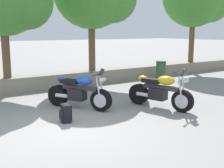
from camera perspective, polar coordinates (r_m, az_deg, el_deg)
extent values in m
plane|color=gray|center=(6.69, -9.40, -8.87)|extent=(120.00, 120.00, 0.00)
cube|color=gray|center=(11.05, -19.82, -0.19)|extent=(36.00, 0.80, 0.55)
cylinder|color=black|center=(7.98, -2.19, -3.24)|extent=(0.44, 0.60, 0.62)
cylinder|color=black|center=(8.72, -10.61, -2.23)|extent=(0.47, 0.62, 0.62)
cylinder|color=silver|center=(7.98, -2.19, -3.24)|extent=(0.33, 0.41, 0.38)
cube|color=black|center=(8.33, -6.90, -2.02)|extent=(0.52, 0.58, 0.34)
cube|color=#2D2D30|center=(8.24, -6.34, -0.73)|extent=(0.69, 1.02, 0.12)
ellipsoid|color=#2347A8|center=(8.13, -5.47, 0.71)|extent=(0.56, 0.62, 0.26)
cube|color=black|center=(8.39, -8.28, 0.53)|extent=(0.51, 0.61, 0.12)
ellipsoid|color=#2347A8|center=(8.55, -9.96, 0.94)|extent=(0.33, 0.35, 0.16)
cylinder|color=#2D2D30|center=(7.88, -2.74, 1.91)|extent=(0.58, 0.37, 0.04)
sphere|color=silver|center=(7.90, -1.59, 0.91)|extent=(0.13, 0.13, 0.13)
sphere|color=silver|center=(7.78, -2.06, 0.76)|extent=(0.13, 0.13, 0.13)
cube|color=#26282D|center=(7.83, -2.10, 2.30)|extent=(0.22, 0.18, 0.18)
cylinder|color=silver|center=(8.45, -9.94, -2.28)|extent=(0.29, 0.38, 0.11)
cylinder|color=silver|center=(8.00, -2.16, -0.57)|extent=(0.12, 0.16, 0.73)
cylinder|color=silver|center=(7.84, -2.77, -0.80)|extent=(0.12, 0.16, 0.73)
sphere|color=#2D2D30|center=(8.15, -2.00, 2.91)|extent=(0.07, 0.07, 0.07)
sphere|color=#2D2D30|center=(7.62, -4.07, 2.37)|extent=(0.07, 0.07, 0.07)
cylinder|color=black|center=(8.12, 13.78, -3.31)|extent=(0.31, 0.63, 0.62)
cylinder|color=black|center=(8.81, 5.32, -1.97)|extent=(0.35, 0.65, 0.62)
cylinder|color=silver|center=(8.12, 13.78, -3.31)|extent=(0.26, 0.41, 0.38)
cube|color=black|center=(8.44, 9.10, -1.92)|extent=(0.45, 0.55, 0.34)
cube|color=#2D2D30|center=(8.35, 9.73, -0.67)|extent=(0.45, 1.09, 0.12)
ellipsoid|color=yellow|center=(8.24, 10.68, 0.71)|extent=(0.48, 0.60, 0.26)
cube|color=black|center=(8.49, 7.83, 0.66)|extent=(0.41, 0.61, 0.12)
ellipsoid|color=yellow|center=(8.64, 6.14, 1.14)|extent=(0.29, 0.33, 0.16)
cylinder|color=#2D2D30|center=(8.01, 13.49, 1.77)|extent=(0.64, 0.23, 0.04)
sphere|color=silver|center=(8.04, 14.56, 0.74)|extent=(0.13, 0.13, 0.13)
sphere|color=silver|center=(7.91, 14.13, 0.61)|extent=(0.13, 0.13, 0.13)
cube|color=#26282D|center=(7.96, 14.15, 2.13)|extent=(0.22, 0.15, 0.18)
cylinder|color=silver|center=(8.54, 6.05, -2.04)|extent=(0.22, 0.40, 0.11)
cylinder|color=silver|center=(8.14, 13.91, -0.69)|extent=(0.09, 0.17, 0.73)
cylinder|color=silver|center=(7.98, 13.35, -0.88)|extent=(0.09, 0.17, 0.73)
sphere|color=#2D2D30|center=(8.28, 14.18, 2.72)|extent=(0.07, 0.07, 0.07)
sphere|color=#2D2D30|center=(7.75, 12.28, 2.28)|extent=(0.07, 0.07, 0.07)
cube|color=black|center=(7.15, -9.10, -5.75)|extent=(0.22, 0.32, 0.44)
cube|color=black|center=(7.13, -9.98, -6.16)|extent=(0.08, 0.24, 0.24)
ellipsoid|color=black|center=(7.09, -9.15, -4.12)|extent=(0.21, 0.31, 0.08)
cube|color=black|center=(7.10, -8.10, -5.68)|extent=(0.04, 0.05, 0.37)
cube|color=black|center=(7.25, -8.49, -5.34)|extent=(0.04, 0.05, 0.37)
cylinder|color=brown|center=(10.85, -20.26, 5.91)|extent=(0.28, 0.28, 1.82)
sphere|color=#428433|center=(10.62, -16.73, 15.28)|extent=(1.89, 1.89, 1.89)
cylinder|color=brown|center=(12.19, -4.01, 7.62)|extent=(0.28, 0.28, 2.11)
cylinder|color=brown|center=(15.96, 15.46, 8.16)|extent=(0.28, 0.28, 2.23)
sphere|color=#428433|center=(16.27, 18.86, 15.06)|extent=(2.08, 2.08, 2.08)
cylinder|color=#335638|center=(13.30, 9.64, 2.53)|extent=(0.44, 0.44, 0.80)
cylinder|color=#1E3421|center=(13.25, 9.69, 4.38)|extent=(0.46, 0.46, 0.06)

